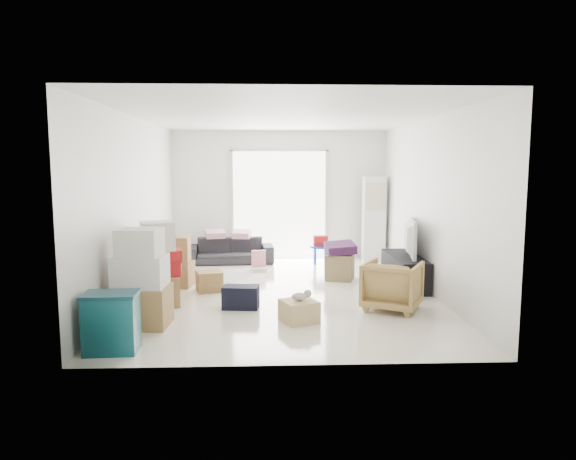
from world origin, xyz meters
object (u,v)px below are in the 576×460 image
(television, at_px, (405,252))
(ottoman, at_px, (340,267))
(tv_console, at_px, (405,271))
(armchair, at_px, (392,283))
(storage_bins, at_px, (111,322))
(kids_table, at_px, (320,244))
(sofa, at_px, (230,246))
(wood_crate, at_px, (299,311))
(ac_tower, at_px, (374,219))

(television, height_order, ottoman, television)
(tv_console, height_order, armchair, armchair)
(tv_console, distance_m, storage_bins, 4.86)
(tv_console, xyz_separation_m, ottoman, (-1.00, 0.50, -0.03))
(kids_table, bearing_deg, tv_console, -58.33)
(sofa, relative_size, wood_crate, 4.26)
(sofa, bearing_deg, armchair, -59.23)
(ac_tower, xyz_separation_m, armchair, (-0.50, -3.70, -0.51))
(ac_tower, xyz_separation_m, wood_crate, (-1.81, -4.21, -0.74))
(ottoman, xyz_separation_m, kids_table, (-0.19, 1.43, 0.18))
(kids_table, relative_size, wood_crate, 1.41)
(sofa, relative_size, storage_bins, 2.73)
(armchair, distance_m, wood_crate, 1.42)
(sofa, bearing_deg, tv_console, -39.43)
(storage_bins, xyz_separation_m, wood_crate, (2.04, 0.98, -0.18))
(armchair, xyz_separation_m, storage_bins, (-3.35, -1.49, -0.05))
(ottoman, bearing_deg, armchair, -76.74)
(storage_bins, height_order, kids_table, storage_bins)
(sofa, height_order, storage_bins, sofa)
(kids_table, bearing_deg, ottoman, -82.30)
(tv_console, distance_m, sofa, 3.70)
(tv_console, bearing_deg, kids_table, 121.67)
(tv_console, distance_m, armchair, 1.52)
(ac_tower, distance_m, tv_console, 2.38)
(television, relative_size, ottoman, 2.31)
(television, xyz_separation_m, kids_table, (-1.19, 1.93, -0.16))
(wood_crate, bearing_deg, television, 45.81)
(armchair, bearing_deg, tv_console, -83.04)
(kids_table, bearing_deg, wood_crate, -99.81)
(sofa, distance_m, wood_crate, 4.23)
(tv_console, xyz_separation_m, armchair, (-0.55, -1.41, 0.12))
(wood_crate, bearing_deg, armchair, 21.11)
(television, distance_m, wood_crate, 2.70)
(ottoman, bearing_deg, ac_tower, 62.12)
(ottoman, bearing_deg, television, -26.63)
(ottoman, xyz_separation_m, wood_crate, (-0.86, -2.41, -0.09))
(ac_tower, xyz_separation_m, kids_table, (-1.14, -0.36, -0.47))
(ac_tower, relative_size, armchair, 2.37)
(ac_tower, bearing_deg, armchair, -97.69)
(ac_tower, relative_size, sofa, 1.00)
(armchair, xyz_separation_m, wood_crate, (-1.31, -0.51, -0.23))
(tv_console, bearing_deg, storage_bins, -143.40)
(television, bearing_deg, wood_crate, 147.01)
(ac_tower, relative_size, wood_crate, 4.28)
(storage_bins, relative_size, wood_crate, 1.56)
(storage_bins, distance_m, ottoman, 4.47)
(tv_console, bearing_deg, television, 90.00)
(ac_tower, distance_m, television, 2.32)
(wood_crate, bearing_deg, tv_console, 45.81)
(television, bearing_deg, armchair, 169.84)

